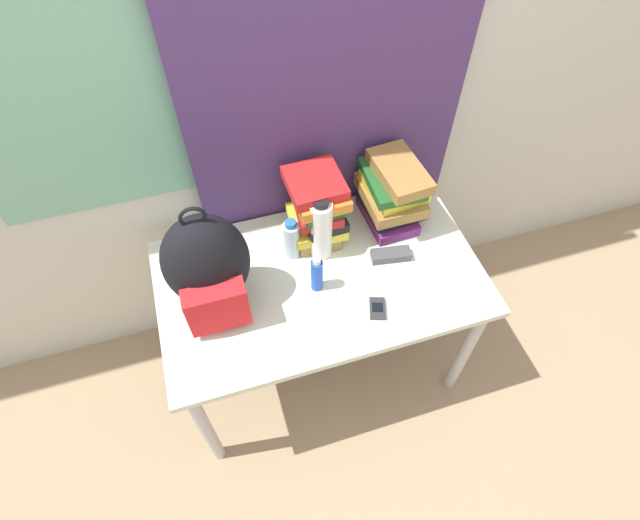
% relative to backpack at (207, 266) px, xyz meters
% --- Properties ---
extents(ground_plane, '(12.00, 12.00, 0.00)m').
position_rel_backpack_xyz_m(ground_plane, '(0.39, -0.37, -0.91)').
color(ground_plane, '#9E8466').
extents(wall_back, '(6.00, 0.06, 2.50)m').
position_rel_backpack_xyz_m(wall_back, '(0.38, 0.42, 0.34)').
color(wall_back, beige).
rests_on(wall_back, ground_plane).
extents(curtain_blue, '(1.03, 0.04, 2.50)m').
position_rel_backpack_xyz_m(curtain_blue, '(0.54, 0.37, 0.34)').
color(curtain_blue, '#4C336B').
rests_on(curtain_blue, ground_plane).
extents(desk, '(1.21, 0.70, 0.71)m').
position_rel_backpack_xyz_m(desk, '(0.39, -0.02, -0.29)').
color(desk, silver).
rests_on(desk, ground_plane).
extents(backpack, '(0.29, 0.27, 0.47)m').
position_rel_backpack_xyz_m(backpack, '(0.00, 0.00, 0.00)').
color(backpack, black).
rests_on(backpack, desk).
extents(book_stack_left, '(0.21, 0.24, 0.29)m').
position_rel_backpack_xyz_m(book_stack_left, '(0.44, 0.19, -0.05)').
color(book_stack_left, olive).
rests_on(book_stack_left, desk).
extents(book_stack_center, '(0.23, 0.29, 0.27)m').
position_rel_backpack_xyz_m(book_stack_center, '(0.74, 0.19, -0.06)').
color(book_stack_center, '#6B2370').
rests_on(book_stack_center, desk).
extents(water_bottle, '(0.06, 0.06, 0.18)m').
position_rel_backpack_xyz_m(water_bottle, '(0.32, 0.12, -0.11)').
color(water_bottle, silver).
rests_on(water_bottle, desk).
extents(sports_bottle, '(0.08, 0.08, 0.29)m').
position_rel_backpack_xyz_m(sports_bottle, '(0.42, 0.09, -0.06)').
color(sports_bottle, white).
rests_on(sports_bottle, desk).
extents(sunscreen_bottle, '(0.04, 0.04, 0.17)m').
position_rel_backpack_xyz_m(sunscreen_bottle, '(0.36, -0.06, -0.12)').
color(sunscreen_bottle, blue).
rests_on(sunscreen_bottle, desk).
extents(cell_phone, '(0.08, 0.10, 0.02)m').
position_rel_backpack_xyz_m(cell_phone, '(0.54, -0.22, -0.19)').
color(cell_phone, '#2D2D33').
rests_on(cell_phone, desk).
extents(sunglasses_case, '(0.16, 0.08, 0.04)m').
position_rel_backpack_xyz_m(sunglasses_case, '(0.67, -0.01, -0.18)').
color(sunglasses_case, '#47474C').
rests_on(sunglasses_case, desk).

